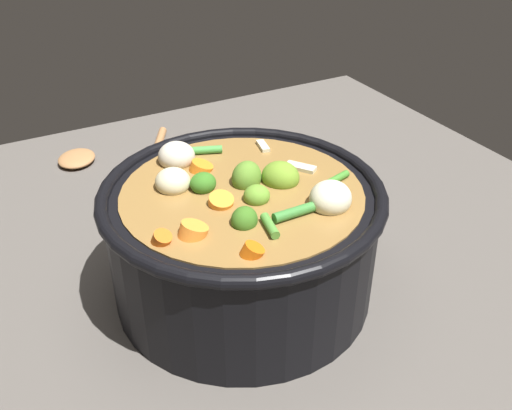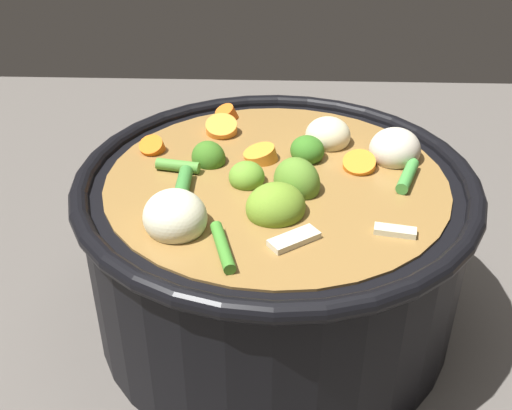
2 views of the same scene
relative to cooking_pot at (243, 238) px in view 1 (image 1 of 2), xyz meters
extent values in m
plane|color=#514C47|center=(0.00, 0.00, -0.08)|extent=(1.10, 1.10, 0.00)
cylinder|color=black|center=(0.00, 0.00, -0.01)|extent=(0.30, 0.30, 0.14)
torus|color=black|center=(0.00, 0.00, 0.06)|extent=(0.31, 0.31, 0.01)
cylinder|color=olive|center=(0.00, 0.00, 0.00)|extent=(0.26, 0.26, 0.13)
ellipsoid|color=#35701F|center=(0.03, -0.02, 0.07)|extent=(0.04, 0.04, 0.02)
ellipsoid|color=#396C1E|center=(0.03, 0.06, 0.07)|extent=(0.04, 0.04, 0.03)
ellipsoid|color=#568229|center=(-0.01, -0.02, 0.07)|extent=(0.05, 0.05, 0.04)
ellipsoid|color=olive|center=(-0.05, 0.00, 0.07)|extent=(0.06, 0.06, 0.03)
ellipsoid|color=olive|center=(-0.01, 0.02, 0.07)|extent=(0.03, 0.03, 0.02)
cylinder|color=orange|center=(0.11, 0.05, 0.06)|extent=(0.03, 0.03, 0.02)
cylinder|color=orange|center=(0.03, 0.01, 0.06)|extent=(0.03, 0.03, 0.02)
cylinder|color=orange|center=(0.02, -0.07, 0.06)|extent=(0.03, 0.03, 0.02)
cylinder|color=orange|center=(0.04, 0.10, 0.06)|extent=(0.03, 0.03, 0.02)
cylinder|color=orange|center=(0.08, 0.05, 0.06)|extent=(0.03, 0.03, 0.02)
ellipsoid|color=beige|center=(0.06, -0.04, 0.07)|extent=(0.05, 0.05, 0.03)
ellipsoid|color=beige|center=(-0.07, 0.07, 0.07)|extent=(0.06, 0.06, 0.04)
ellipsoid|color=beige|center=(0.04, -0.10, 0.07)|extent=(0.06, 0.06, 0.03)
cylinder|color=#3D8229|center=(-0.10, 0.03, 0.07)|extent=(0.05, 0.02, 0.01)
cylinder|color=#4E8E35|center=(0.01, 0.08, 0.07)|extent=(0.02, 0.04, 0.01)
cylinder|color=#397E34|center=(-0.02, 0.07, 0.07)|extent=(0.05, 0.01, 0.01)
cylinder|color=#42933E|center=(0.00, -0.10, 0.07)|extent=(0.04, 0.02, 0.01)
cube|color=beige|center=(-0.08, -0.01, 0.06)|extent=(0.03, 0.04, 0.01)
cube|color=beige|center=(-0.07, -0.08, 0.06)|extent=(0.01, 0.03, 0.01)
ellipsoid|color=#A06E42|center=(0.10, -0.42, -0.07)|extent=(0.09, 0.09, 0.02)
cylinder|color=#A06E42|center=(-0.01, -0.36, -0.07)|extent=(0.12, 0.20, 0.01)
camera|label=1|loc=(0.24, 0.48, 0.38)|focal=40.35mm
camera|label=2|loc=(-0.42, 0.00, 0.31)|focal=44.42mm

